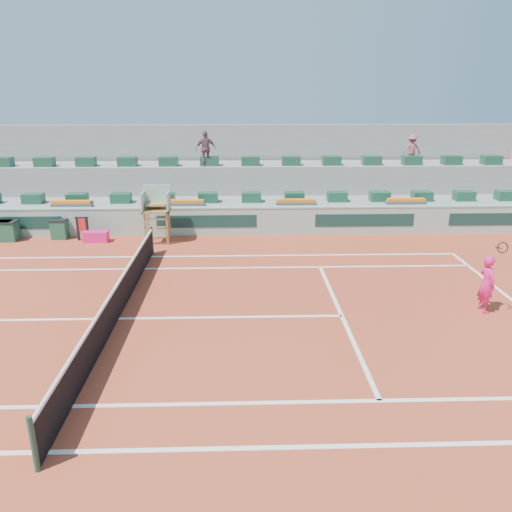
# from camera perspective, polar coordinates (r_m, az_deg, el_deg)

# --- Properties ---
(ground) EXTENTS (90.00, 90.00, 0.00)m
(ground) POSITION_cam_1_polar(r_m,az_deg,el_deg) (14.81, -15.47, -6.93)
(ground) COLOR #AB3921
(ground) RESTS_ON ground
(seating_tier_lower) EXTENTS (36.00, 4.00, 1.20)m
(seating_tier_lower) POSITION_cam_1_polar(r_m,az_deg,el_deg) (24.58, -9.98, 5.16)
(seating_tier_lower) COLOR gray
(seating_tier_lower) RESTS_ON ground
(seating_tier_upper) EXTENTS (36.00, 2.40, 2.60)m
(seating_tier_upper) POSITION_cam_1_polar(r_m,az_deg,el_deg) (25.98, -9.59, 7.49)
(seating_tier_upper) COLOR gray
(seating_tier_upper) RESTS_ON ground
(stadium_back_wall) EXTENTS (36.00, 0.40, 4.40)m
(stadium_back_wall) POSITION_cam_1_polar(r_m,az_deg,el_deg) (27.39, -9.26, 9.99)
(stadium_back_wall) COLOR gray
(stadium_back_wall) RESTS_ON ground
(player_bag) EXTENTS (1.02, 0.46, 0.46)m
(player_bag) POSITION_cam_1_polar(r_m,az_deg,el_deg) (22.26, -17.82, 2.12)
(player_bag) COLOR #E61E76
(player_bag) RESTS_ON ground
(spectator_mid) EXTENTS (1.06, 0.66, 1.69)m
(spectator_mid) POSITION_cam_1_polar(r_m,az_deg,el_deg) (24.65, -5.75, 12.11)
(spectator_mid) COLOR #6E4955
(spectator_mid) RESTS_ON seating_tier_upper
(spectator_right) EXTENTS (0.97, 0.60, 1.44)m
(spectator_right) POSITION_cam_1_polar(r_m,az_deg,el_deg) (26.50, 17.38, 11.56)
(spectator_right) COLOR #9A4D56
(spectator_right) RESTS_ON seating_tier_upper
(court_lines) EXTENTS (23.89, 11.09, 0.01)m
(court_lines) POSITION_cam_1_polar(r_m,az_deg,el_deg) (14.81, -15.47, -6.91)
(court_lines) COLOR white
(court_lines) RESTS_ON ground
(tennis_net) EXTENTS (0.10, 11.97, 1.10)m
(tennis_net) POSITION_cam_1_polar(r_m,az_deg,el_deg) (14.60, -15.65, -5.06)
(tennis_net) COLOR black
(tennis_net) RESTS_ON ground
(advertising_hoarding) EXTENTS (36.00, 0.34, 1.26)m
(advertising_hoarding) POSITION_cam_1_polar(r_m,az_deg,el_deg) (22.46, -10.69, 3.93)
(advertising_hoarding) COLOR #8FB5A2
(advertising_hoarding) RESTS_ON ground
(umpire_chair) EXTENTS (1.10, 0.90, 2.40)m
(umpire_chair) POSITION_cam_1_polar(r_m,az_deg,el_deg) (21.29, -11.29, 5.60)
(umpire_chair) COLOR olive
(umpire_chair) RESTS_ON ground
(seat_row_lower) EXTENTS (32.90, 0.60, 0.44)m
(seat_row_lower) POSITION_cam_1_polar(r_m,az_deg,el_deg) (23.54, -10.39, 6.59)
(seat_row_lower) COLOR #18482F
(seat_row_lower) RESTS_ON seating_tier_lower
(seat_row_upper) EXTENTS (32.90, 0.60, 0.44)m
(seat_row_upper) POSITION_cam_1_polar(r_m,az_deg,el_deg) (25.15, -9.96, 10.62)
(seat_row_upper) COLOR #18482F
(seat_row_upper) RESTS_ON seating_tier_upper
(flower_planters) EXTENTS (26.80, 0.36, 0.28)m
(flower_planters) POSITION_cam_1_polar(r_m,az_deg,el_deg) (23.06, -14.37, 5.84)
(flower_planters) COLOR #4E4E4E
(flower_planters) RESTS_ON seating_tier_lower
(drink_cooler_a) EXTENTS (0.68, 0.59, 0.84)m
(drink_cooler_a) POSITION_cam_1_polar(r_m,az_deg,el_deg) (23.22, -21.53, 2.88)
(drink_cooler_a) COLOR #1A5037
(drink_cooler_a) RESTS_ON ground
(drink_cooler_b) EXTENTS (0.83, 0.72, 0.84)m
(drink_cooler_b) POSITION_cam_1_polar(r_m,az_deg,el_deg) (23.84, -26.51, 2.59)
(drink_cooler_b) COLOR #1A5037
(drink_cooler_b) RESTS_ON ground
(drink_cooler_c) EXTENTS (0.68, 0.59, 0.84)m
(drink_cooler_c) POSITION_cam_1_polar(r_m,az_deg,el_deg) (23.98, -26.80, 2.63)
(drink_cooler_c) COLOR #1A5037
(drink_cooler_c) RESTS_ON ground
(towel_rack) EXTENTS (0.56, 0.09, 1.03)m
(towel_rack) POSITION_cam_1_polar(r_m,az_deg,el_deg) (22.56, -19.23, 3.18)
(towel_rack) COLOR black
(towel_rack) RESTS_ON ground
(tennis_player) EXTENTS (0.48, 0.89, 2.28)m
(tennis_player) POSITION_cam_1_polar(r_m,az_deg,el_deg) (15.90, 24.87, -2.88)
(tennis_player) COLOR #E61E76
(tennis_player) RESTS_ON ground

